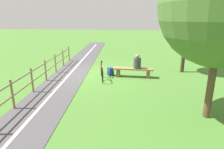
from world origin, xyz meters
TOP-DOWN VIEW (x-y plane):
  - ground_plane at (0.00, 0.00)m, footprint 80.00×80.00m
  - paved_path at (0.81, 4.00)m, footprint 4.73×36.03m
  - path_centre_line at (0.81, 4.00)m, footprint 2.65×31.91m
  - bench at (-2.30, 0.23)m, footprint 2.06×0.48m
  - person_seated at (-2.49, 0.24)m, footprint 0.39×0.39m
  - bicycle at (-0.75, 0.70)m, footprint 0.42×1.70m
  - backpack at (-1.11, 0.08)m, footprint 0.37×0.38m
  - fence_roadside at (1.80, 2.11)m, footprint 0.97×10.50m
  - tree_mid_field at (-4.61, 4.13)m, footprint 3.41×3.41m
  - tree_by_path at (-5.04, -1.09)m, footprint 2.29×2.29m

SIDE VIEW (x-z plane):
  - ground_plane at x=0.00m, z-range 0.00..0.00m
  - paved_path at x=0.81m, z-range 0.00..0.02m
  - path_centre_line at x=0.81m, z-range 0.02..0.02m
  - backpack at x=-1.11m, z-range 0.00..0.42m
  - bench at x=-2.30m, z-range 0.10..0.58m
  - bicycle at x=-0.75m, z-range -0.07..0.80m
  - fence_roadside at x=1.80m, z-range 0.09..1.13m
  - person_seated at x=-2.49m, z-range 0.42..1.15m
  - tree_mid_field at x=-4.61m, z-range 0.79..5.79m
  - tree_by_path at x=-5.04m, z-range 1.08..5.57m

